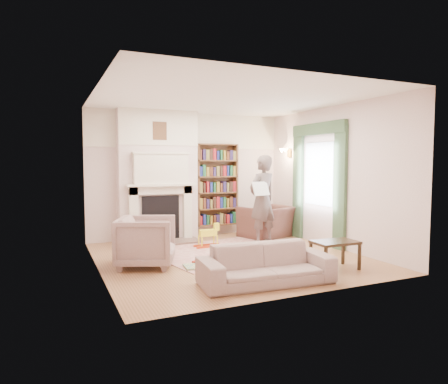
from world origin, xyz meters
name	(u,v)px	position (x,y,z in m)	size (l,w,h in m)	color
floor	(230,257)	(0.00, 0.00, 0.00)	(4.50, 4.50, 0.00)	brown
ceiling	(230,98)	(0.00, 0.00, 2.80)	(4.50, 4.50, 0.00)	white
wall_back	(188,175)	(0.00, 2.25, 1.40)	(4.50, 4.50, 0.00)	white
wall_front	(306,186)	(0.00, -2.25, 1.40)	(4.50, 4.50, 0.00)	white
wall_left	(97,181)	(-2.25, 0.00, 1.40)	(4.50, 4.50, 0.00)	white
wall_right	(332,177)	(2.25, 0.00, 1.40)	(4.50, 4.50, 0.00)	white
fireplace	(158,176)	(-0.75, 2.05, 1.39)	(1.70, 0.58, 2.80)	white
bookcase	(217,185)	(0.65, 2.12, 1.18)	(1.00, 0.24, 1.85)	brown
window	(319,174)	(2.23, 0.40, 1.45)	(0.02, 0.90, 1.30)	silver
curtain_left	(340,188)	(2.20, -0.30, 1.20)	(0.07, 0.32, 2.40)	#304C33
curtain_right	(298,184)	(2.20, 1.10, 1.20)	(0.07, 0.32, 2.40)	#304C33
pelmet	(318,129)	(2.19, 0.40, 2.38)	(0.09, 1.70, 0.24)	#304C33
wall_sconce	(282,153)	(2.03, 1.50, 1.90)	(0.20, 0.24, 0.24)	gold
rug	(223,251)	(0.06, 0.44, 0.01)	(2.56, 1.97, 0.01)	beige
armchair_reading	(266,222)	(1.58, 1.42, 0.35)	(1.07, 0.94, 0.70)	#432623
armchair_left	(146,241)	(-1.50, -0.03, 0.41)	(0.87, 0.90, 0.82)	#B09F91
sofa	(266,264)	(-0.20, -1.62, 0.27)	(1.86, 0.73, 0.54)	#B9AA99
man_reading	(262,200)	(1.13, 0.82, 0.92)	(0.67, 0.44, 1.84)	#564845
newspaper	(261,189)	(0.98, 0.62, 1.16)	(0.41, 0.02, 0.29)	silver
coffee_table	(335,255)	(1.18, -1.41, 0.23)	(0.70, 0.45, 0.45)	black
paraffin_heater	(131,234)	(-1.46, 1.45, 0.28)	(0.24, 0.24, 0.55)	#B6B8BF
rocking_horse	(208,236)	(-0.05, 0.91, 0.24)	(0.54, 0.22, 0.48)	#FFF42A
board_game	(195,266)	(-0.82, -0.45, 0.03)	(0.35, 0.35, 0.03)	#F2DB55
game_box_lid	(202,262)	(-0.64, -0.27, 0.04)	(0.27, 0.18, 0.05)	#AC2113
comic_annuals	(254,259)	(0.28, -0.39, 0.02)	(0.79, 0.52, 0.02)	red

